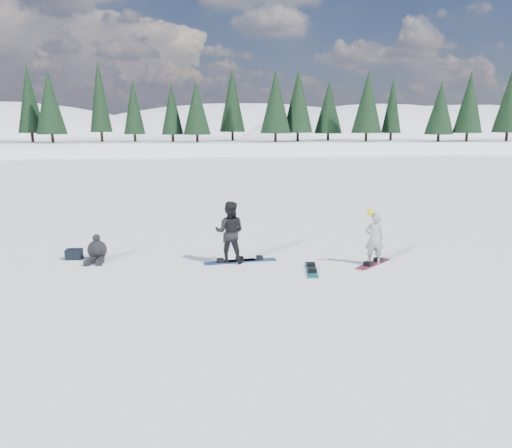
# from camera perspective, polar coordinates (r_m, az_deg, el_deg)

# --- Properties ---
(ground) EXTENTS (420.00, 420.00, 0.00)m
(ground) POSITION_cam_1_polar(r_m,az_deg,el_deg) (13.31, 11.61, -5.88)
(ground) COLOR white
(ground) RESTS_ON ground
(alpine_backdrop) EXTENTS (412.50, 227.00, 53.20)m
(alpine_backdrop) POSITION_cam_1_polar(r_m,az_deg,el_deg) (202.06, -10.05, 6.22)
(alpine_backdrop) COLOR white
(alpine_backdrop) RESTS_ON ground
(snowboarder_woman) EXTENTS (0.57, 0.41, 1.62)m
(snowboarder_woman) POSITION_cam_1_polar(r_m,az_deg,el_deg) (14.31, 13.36, -1.60)
(snowboarder_woman) COLOR #A1A2A6
(snowboarder_woman) RESTS_ON ground
(snowboarder_man) EXTENTS (1.01, 0.88, 1.77)m
(snowboarder_man) POSITION_cam_1_polar(r_m,az_deg,el_deg) (14.12, -3.02, -0.93)
(snowboarder_man) COLOR black
(snowboarder_man) RESTS_ON ground
(seated_rider) EXTENTS (0.63, 0.96, 0.78)m
(seated_rider) POSITION_cam_1_polar(r_m,az_deg,el_deg) (15.15, -17.73, -2.91)
(seated_rider) COLOR black
(seated_rider) RESTS_ON ground
(gear_bag) EXTENTS (0.48, 0.35, 0.30)m
(gear_bag) POSITION_cam_1_polar(r_m,az_deg,el_deg) (15.56, -20.08, -3.25)
(gear_bag) COLOR black
(gear_bag) RESTS_ON ground
(snowboard_woman) EXTENTS (1.33, 1.17, 0.03)m
(snowboard_woman) POSITION_cam_1_polar(r_m,az_deg,el_deg) (14.50, 13.24, -4.46)
(snowboard_woman) COLOR #A0224B
(snowboard_woman) RESTS_ON ground
(snowboard_man) EXTENTS (1.53, 0.53, 0.03)m
(snowboard_man) POSITION_cam_1_polar(r_m,az_deg,el_deg) (14.34, -2.98, -4.34)
(snowboard_man) COLOR #1B3A95
(snowboard_man) RESTS_ON ground
(snowboard_loose_c) EXTENTS (1.50, 0.30, 0.03)m
(snowboard_loose_c) POSITION_cam_1_polar(r_m,az_deg,el_deg) (14.47, -0.70, -4.18)
(snowboard_loose_c) COLOR #1B5399
(snowboard_loose_c) RESTS_ON ground
(snowboard_loose_a) EXTENTS (0.55, 1.53, 0.03)m
(snowboard_loose_a) POSITION_cam_1_polar(r_m,az_deg,el_deg) (13.65, 6.36, -5.21)
(snowboard_loose_a) COLOR #156E78
(snowboard_loose_a) RESTS_ON ground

